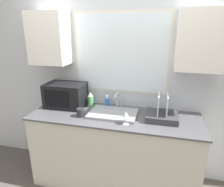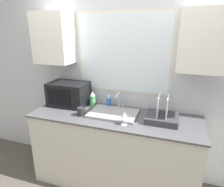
{
  "view_description": "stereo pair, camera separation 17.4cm",
  "coord_description": "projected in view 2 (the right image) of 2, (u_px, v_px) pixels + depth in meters",
  "views": [
    {
      "loc": [
        0.49,
        -1.77,
        1.92
      ],
      "look_at": [
        -0.02,
        0.3,
        1.22
      ],
      "focal_mm": 32.0,
      "sensor_mm": 36.0,
      "label": 1
    },
    {
      "loc": [
        0.66,
        -1.72,
        1.92
      ],
      "look_at": [
        -0.02,
        0.3,
        1.22
      ],
      "focal_mm": 32.0,
      "sensor_mm": 36.0,
      "label": 2
    }
  ],
  "objects": [
    {
      "name": "mug_near_sink",
      "position": [
        81.0,
        111.0,
        2.34
      ],
      "size": [
        0.13,
        0.09,
        0.1
      ],
      "color": "#262628",
      "rests_on": "countertop"
    },
    {
      "name": "microwave",
      "position": [
        69.0,
        94.0,
        2.63
      ],
      "size": [
        0.5,
        0.34,
        0.31
      ],
      "color": "black",
      "rests_on": "countertop"
    },
    {
      "name": "countertop",
      "position": [
        114.0,
        150.0,
        2.5
      ],
      "size": [
        2.0,
        0.69,
        0.94
      ],
      "color": "beige",
      "rests_on": "ground_plane"
    },
    {
      "name": "dish_rack",
      "position": [
        162.0,
        117.0,
        2.19
      ],
      "size": [
        0.35,
        0.32,
        0.29
      ],
      "color": "#333338",
      "rests_on": "countertop"
    },
    {
      "name": "wine_glass",
      "position": [
        124.0,
        116.0,
        2.1
      ],
      "size": [
        0.07,
        0.07,
        0.14
      ],
      "color": "silver",
      "rests_on": "countertop"
    },
    {
      "name": "spray_bottle",
      "position": [
        93.0,
        99.0,
        2.61
      ],
      "size": [
        0.07,
        0.07,
        0.2
      ],
      "color": "#59B266",
      "rests_on": "countertop"
    },
    {
      "name": "soap_bottle",
      "position": [
        109.0,
        102.0,
        2.58
      ],
      "size": [
        0.06,
        0.06,
        0.16
      ],
      "color": "blue",
      "rests_on": "countertop"
    },
    {
      "name": "wall_back",
      "position": [
        123.0,
        73.0,
        2.51
      ],
      "size": [
        6.0,
        0.38,
        2.6
      ],
      "color": "silver",
      "rests_on": "ground_plane"
    },
    {
      "name": "faucet",
      "position": [
        119.0,
        99.0,
        2.51
      ],
      "size": [
        0.08,
        0.17,
        0.21
      ],
      "color": "#B7B7BC",
      "rests_on": "countertop"
    },
    {
      "name": "sink_basin",
      "position": [
        113.0,
        114.0,
        2.37
      ],
      "size": [
        0.56,
        0.39,
        0.03
      ],
      "color": "gray",
      "rests_on": "countertop"
    }
  ]
}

